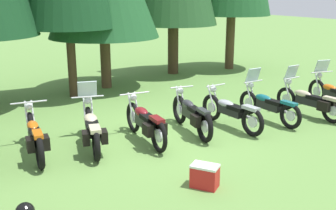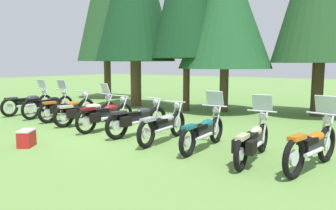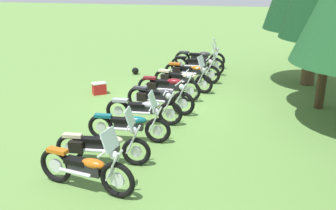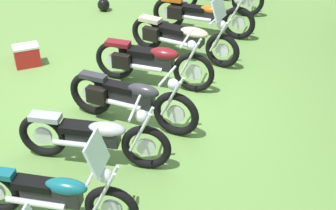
{
  "view_description": "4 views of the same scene",
  "coord_description": "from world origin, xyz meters",
  "px_view_note": "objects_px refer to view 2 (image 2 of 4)",
  "views": [
    {
      "loc": [
        -4.35,
        -7.93,
        3.34
      ],
      "look_at": [
        0.03,
        -0.07,
        0.8
      ],
      "focal_mm": 42.84,
      "sensor_mm": 36.0,
      "label": 1
    },
    {
      "loc": [
        6.74,
        -6.89,
        2.02
      ],
      "look_at": [
        1.45,
        0.41,
        0.87
      ],
      "focal_mm": 34.94,
      "sensor_mm": 36.0,
      "label": 2
    },
    {
      "loc": [
        11.56,
        2.69,
        4.12
      ],
      "look_at": [
        1.53,
        0.41,
        0.54
      ],
      "focal_mm": 40.78,
      "sensor_mm": 36.0,
      "label": 3
    },
    {
      "loc": [
        6.92,
        2.23,
        4.59
      ],
      "look_at": [
        0.97,
        0.64,
        0.62
      ],
      "focal_mm": 53.29,
      "sensor_mm": 36.0,
      "label": 4
    }
  ],
  "objects_px": {
    "motorcycle_3": "(86,111)",
    "motorcycle_9": "(313,145)",
    "motorcycle_5": "(137,119)",
    "motorcycle_8": "(253,140)",
    "picnic_cooler": "(27,138)",
    "motorcycle_2": "(67,108)",
    "motorcycle_6": "(163,125)",
    "motorcycle_0": "(29,102)",
    "motorcycle_1": "(49,104)",
    "motorcycle_7": "(204,130)",
    "pine_tree_3": "(226,7)",
    "motorcycle_4": "(105,115)"
  },
  "relations": [
    {
      "from": "motorcycle_3",
      "to": "motorcycle_7",
      "type": "xyz_separation_m",
      "value": [
        4.71,
        -0.45,
        -0.01
      ]
    },
    {
      "from": "motorcycle_2",
      "to": "picnic_cooler",
      "type": "relative_size",
      "value": 4.04
    },
    {
      "from": "motorcycle_1",
      "to": "motorcycle_6",
      "type": "height_order",
      "value": "motorcycle_1"
    },
    {
      "from": "motorcycle_0",
      "to": "motorcycle_9",
      "type": "relative_size",
      "value": 1.05
    },
    {
      "from": "motorcycle_2",
      "to": "pine_tree_3",
      "type": "xyz_separation_m",
      "value": [
        3.56,
        5.24,
        3.85
      ]
    },
    {
      "from": "motorcycle_1",
      "to": "motorcycle_4",
      "type": "relative_size",
      "value": 1.03
    },
    {
      "from": "motorcycle_6",
      "to": "pine_tree_3",
      "type": "height_order",
      "value": "pine_tree_3"
    },
    {
      "from": "picnic_cooler",
      "to": "motorcycle_9",
      "type": "bearing_deg",
      "value": 20.4
    },
    {
      "from": "motorcycle_2",
      "to": "motorcycle_9",
      "type": "xyz_separation_m",
      "value": [
        8.35,
        -0.67,
        0.04
      ]
    },
    {
      "from": "motorcycle_3",
      "to": "motorcycle_6",
      "type": "height_order",
      "value": "motorcycle_3"
    },
    {
      "from": "motorcycle_6",
      "to": "motorcycle_8",
      "type": "height_order",
      "value": "motorcycle_8"
    },
    {
      "from": "motorcycle_9",
      "to": "motorcycle_0",
      "type": "bearing_deg",
      "value": 96.74
    },
    {
      "from": "motorcycle_0",
      "to": "motorcycle_4",
      "type": "relative_size",
      "value": 1.03
    },
    {
      "from": "motorcycle_3",
      "to": "motorcycle_8",
      "type": "bearing_deg",
      "value": -83.55
    },
    {
      "from": "motorcycle_8",
      "to": "motorcycle_9",
      "type": "distance_m",
      "value": 1.14
    },
    {
      "from": "motorcycle_6",
      "to": "motorcycle_9",
      "type": "xyz_separation_m",
      "value": [
        3.64,
        -0.13,
        0.03
      ]
    },
    {
      "from": "motorcycle_0",
      "to": "motorcycle_2",
      "type": "xyz_separation_m",
      "value": [
        2.45,
        -0.03,
        -0.04
      ]
    },
    {
      "from": "motorcycle_3",
      "to": "motorcycle_6",
      "type": "xyz_separation_m",
      "value": [
        3.5,
        -0.42,
        -0.01
      ]
    },
    {
      "from": "motorcycle_1",
      "to": "motorcycle_3",
      "type": "bearing_deg",
      "value": -98.17
    },
    {
      "from": "motorcycle_0",
      "to": "motorcycle_5",
      "type": "relative_size",
      "value": 1.03
    },
    {
      "from": "pine_tree_3",
      "to": "motorcycle_3",
      "type": "bearing_deg",
      "value": -113.72
    },
    {
      "from": "motorcycle_6",
      "to": "motorcycle_4",
      "type": "bearing_deg",
      "value": 81.74
    },
    {
      "from": "motorcycle_2",
      "to": "motorcycle_6",
      "type": "height_order",
      "value": "motorcycle_2"
    },
    {
      "from": "pine_tree_3",
      "to": "picnic_cooler",
      "type": "distance_m",
      "value": 9.21
    },
    {
      "from": "motorcycle_0",
      "to": "motorcycle_6",
      "type": "xyz_separation_m",
      "value": [
        7.16,
        -0.57,
        -0.04
      ]
    },
    {
      "from": "motorcycle_1",
      "to": "motorcycle_3",
      "type": "height_order",
      "value": "motorcycle_1"
    },
    {
      "from": "motorcycle_0",
      "to": "pine_tree_3",
      "type": "bearing_deg",
      "value": -51.42
    },
    {
      "from": "motorcycle_5",
      "to": "motorcycle_0",
      "type": "bearing_deg",
      "value": 94.29
    },
    {
      "from": "motorcycle_8",
      "to": "picnic_cooler",
      "type": "xyz_separation_m",
      "value": [
        -4.91,
        -2.1,
        -0.24
      ]
    },
    {
      "from": "motorcycle_5",
      "to": "motorcycle_6",
      "type": "height_order",
      "value": "motorcycle_5"
    },
    {
      "from": "motorcycle_8",
      "to": "motorcycle_9",
      "type": "xyz_separation_m",
      "value": [
        1.13,
        0.15,
        0.03
      ]
    },
    {
      "from": "motorcycle_2",
      "to": "motorcycle_5",
      "type": "relative_size",
      "value": 1.02
    },
    {
      "from": "picnic_cooler",
      "to": "motorcycle_7",
      "type": "bearing_deg",
      "value": 33.06
    },
    {
      "from": "motorcycle_2",
      "to": "motorcycle_6",
      "type": "bearing_deg",
      "value": -91.67
    },
    {
      "from": "motorcycle_9",
      "to": "picnic_cooler",
      "type": "height_order",
      "value": "motorcycle_9"
    },
    {
      "from": "motorcycle_3",
      "to": "motorcycle_5",
      "type": "relative_size",
      "value": 1.03
    },
    {
      "from": "motorcycle_6",
      "to": "pine_tree_3",
      "type": "bearing_deg",
      "value": 6.54
    },
    {
      "from": "motorcycle_2",
      "to": "motorcycle_7",
      "type": "relative_size",
      "value": 1.05
    },
    {
      "from": "motorcycle_1",
      "to": "motorcycle_2",
      "type": "height_order",
      "value": "motorcycle_1"
    },
    {
      "from": "motorcycle_5",
      "to": "motorcycle_8",
      "type": "height_order",
      "value": "motorcycle_8"
    },
    {
      "from": "motorcycle_5",
      "to": "motorcycle_9",
      "type": "height_order",
      "value": "motorcycle_9"
    },
    {
      "from": "motorcycle_6",
      "to": "motorcycle_9",
      "type": "distance_m",
      "value": 3.65
    },
    {
      "from": "motorcycle_6",
      "to": "motorcycle_7",
      "type": "bearing_deg",
      "value": -95.89
    },
    {
      "from": "motorcycle_1",
      "to": "motorcycle_9",
      "type": "height_order",
      "value": "motorcycle_9"
    },
    {
      "from": "motorcycle_1",
      "to": "motorcycle_6",
      "type": "relative_size",
      "value": 1.03
    },
    {
      "from": "motorcycle_3",
      "to": "motorcycle_9",
      "type": "relative_size",
      "value": 1.05
    },
    {
      "from": "motorcycle_6",
      "to": "motorcycle_2",
      "type": "bearing_deg",
      "value": 78.75
    },
    {
      "from": "motorcycle_9",
      "to": "picnic_cooler",
      "type": "xyz_separation_m",
      "value": [
        -6.04,
        -2.25,
        -0.26
      ]
    },
    {
      "from": "motorcycle_2",
      "to": "motorcycle_8",
      "type": "height_order",
      "value": "motorcycle_8"
    },
    {
      "from": "motorcycle_1",
      "to": "motorcycle_0",
      "type": "bearing_deg",
      "value": 91.58
    }
  ]
}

